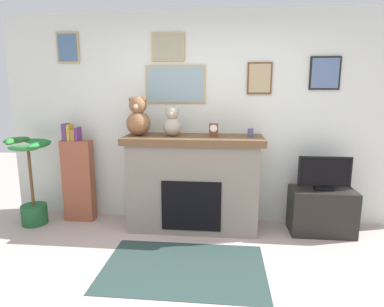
% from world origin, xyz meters
% --- Properties ---
extents(back_wall, '(5.20, 0.15, 2.60)m').
position_xyz_m(back_wall, '(-0.00, 2.00, 1.31)').
color(back_wall, silver).
rests_on(back_wall, ground_plane).
extents(fireplace, '(1.63, 0.62, 1.13)m').
position_xyz_m(fireplace, '(-0.16, 1.66, 0.57)').
color(fireplace, gray).
rests_on(fireplace, ground_plane).
extents(bookshelf, '(0.38, 0.16, 1.26)m').
position_xyz_m(bookshelf, '(-1.65, 1.74, 0.56)').
color(bookshelf, brown).
rests_on(bookshelf, ground_plane).
extents(potted_plant, '(0.55, 0.52, 1.11)m').
position_xyz_m(potted_plant, '(-2.18, 1.55, 0.47)').
color(potted_plant, '#1E592D').
rests_on(potted_plant, ground_plane).
extents(tv_stand, '(0.72, 0.40, 0.53)m').
position_xyz_m(tv_stand, '(1.35, 1.64, 0.27)').
color(tv_stand, black).
rests_on(tv_stand, ground_plane).
extents(television, '(0.59, 0.14, 0.39)m').
position_xyz_m(television, '(1.35, 1.64, 0.72)').
color(television, black).
rests_on(television, tv_stand).
extents(area_rug, '(1.53, 1.01, 0.01)m').
position_xyz_m(area_rug, '(-0.16, 0.70, 0.00)').
color(area_rug, '#283B38').
rests_on(area_rug, ground_plane).
extents(candle_jar, '(0.07, 0.07, 0.10)m').
position_xyz_m(candle_jar, '(0.50, 1.64, 1.18)').
color(candle_jar, '#4C517A').
rests_on(candle_jar, fireplace).
extents(mantel_clock, '(0.10, 0.08, 0.15)m').
position_xyz_m(mantel_clock, '(0.08, 1.64, 1.21)').
color(mantel_clock, brown).
rests_on(mantel_clock, fireplace).
extents(teddy_bear_tan, '(0.29, 0.29, 0.46)m').
position_xyz_m(teddy_bear_tan, '(-0.81, 1.64, 1.34)').
color(teddy_bear_tan, brown).
rests_on(teddy_bear_tan, fireplace).
extents(teddy_bear_cream, '(0.22, 0.22, 0.35)m').
position_xyz_m(teddy_bear_cream, '(-0.41, 1.64, 1.29)').
color(teddy_bear_cream, '#A69C89').
rests_on(teddy_bear_cream, fireplace).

